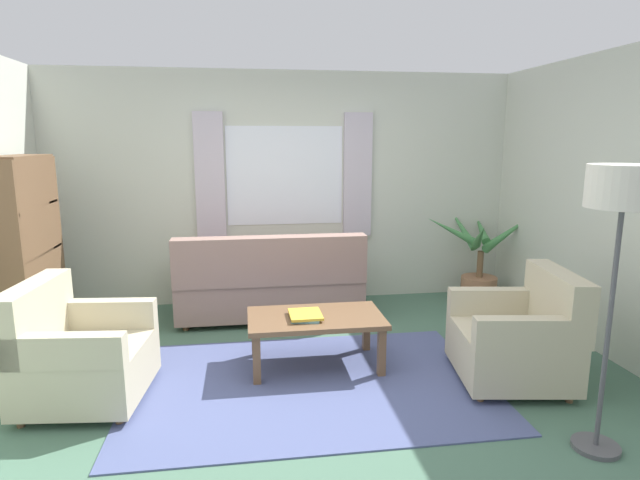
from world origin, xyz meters
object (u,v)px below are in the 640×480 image
Objects in this scene: coffee_table at (316,322)px; bookshelf at (31,250)px; armchair_right at (519,338)px; couch at (270,284)px; standing_lamp at (622,207)px; armchair_left at (77,354)px; potted_plant at (479,264)px; book_stack_on_table at (305,315)px.

bookshelf is at bearing 161.41° from coffee_table.
couch is at bearing -125.03° from armchair_right.
armchair_right is 0.86× the size of coffee_table.
standing_lamp is (1.84, -2.66, 1.12)m from couch.
potted_plant reaches higher than armchair_left.
coffee_table is 0.13m from book_stack_on_table.
potted_plant is (0.58, 1.96, 0.09)m from armchair_right.
armchair_left is at bearing -169.58° from coffee_table.
potted_plant reaches higher than armchair_right.
standing_lamp is (0.01, -0.92, 1.13)m from armchair_right.
potted_plant is at bearing 78.77° from standing_lamp.
couch is 2.42m from potted_plant.
armchair_right is 0.74× the size of potted_plant.
potted_plant reaches higher than coffee_table.
coffee_table is at bearing 103.84° from couch.
armchair_right is at bearing -86.95° from armchair_left.
book_stack_on_table is (0.22, -1.29, 0.09)m from couch.
standing_lamp reaches higher than armchair_right.
armchair_left is 0.84× the size of coffee_table.
bookshelf is at bearing 36.65° from armchair_left.
book_stack_on_table is 0.18× the size of bookshelf.
armchair_left is 0.71× the size of potted_plant.
couch is 2.23m from bookshelf.
armchair_right is (3.27, -0.16, 0.00)m from armchair_left.
armchair_right reaches higher than coffee_table.
armchair_left is 4.26m from potted_plant.
potted_plant is 4.61m from bookshelf.
bookshelf is at bearing 159.86° from book_stack_on_table.
armchair_left is at bearing 30.78° from bookshelf.
armchair_left is 1.69m from book_stack_on_table.
book_stack_on_table is at bearing 99.57° from couch.
armchair_left is 1.78m from coffee_table.
book_stack_on_table is 2.66m from potted_plant.
armchair_left is at bearing 161.72° from standing_lamp.
armchair_left is at bearing -170.38° from book_stack_on_table.
armchair_left is 0.53× the size of bookshelf.
armchair_right reaches higher than book_stack_on_table.
couch is at bearing -36.81° from armchair_left.
bookshelf is at bearing 11.37° from couch.
potted_plant is (2.19, 1.51, -0.02)m from book_stack_on_table.
potted_plant is at bearing 34.63° from book_stack_on_table.
bookshelf reaches higher than armchair_right.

